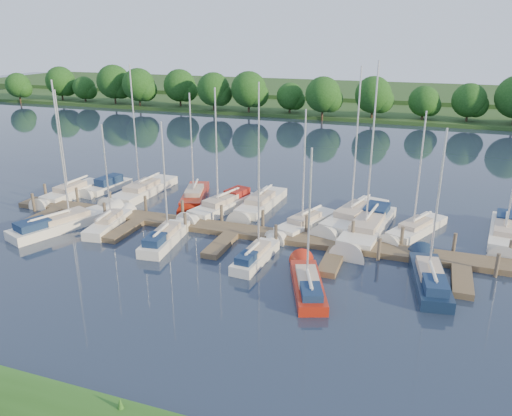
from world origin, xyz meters
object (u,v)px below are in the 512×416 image
(sailboat_n_5, at_px, (260,205))
(sailboat_n_0, at_px, (71,194))
(motorboat, at_px, (108,187))
(sailboat_s_2, at_px, (166,238))
(dock, at_px, (232,234))

(sailboat_n_5, bearing_deg, sailboat_n_0, 12.51)
(sailboat_n_0, bearing_deg, motorboat, -124.30)
(motorboat, relative_size, sailboat_n_5, 0.51)
(sailboat_n_5, xyz_separation_m, sailboat_s_2, (-3.97, -9.35, 0.05))
(dock, bearing_deg, sailboat_n_0, 168.11)
(motorboat, distance_m, sailboat_n_5, 15.49)
(motorboat, xyz_separation_m, sailboat_n_5, (15.49, 0.10, -0.07))
(motorboat, bearing_deg, sailboat_n_0, 62.02)
(motorboat, xyz_separation_m, sailboat_s_2, (11.53, -9.25, -0.02))
(motorboat, height_order, sailboat_s_2, sailboat_s_2)
(dock, xyz_separation_m, sailboat_s_2, (-4.10, -2.71, 0.13))
(dock, relative_size, sailboat_n_0, 3.91)
(sailboat_n_5, bearing_deg, sailboat_s_2, 70.15)
(sailboat_s_2, bearing_deg, motorboat, 135.02)
(sailboat_n_0, distance_m, sailboat_n_5, 17.84)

